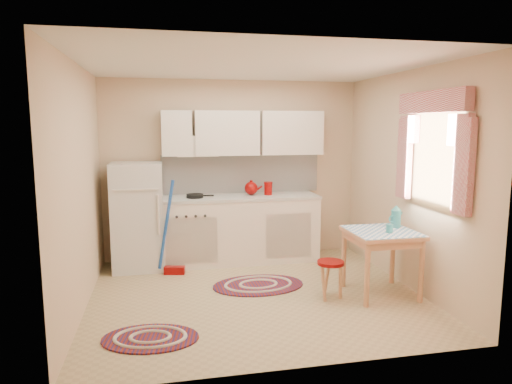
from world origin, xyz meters
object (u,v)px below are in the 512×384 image
(table, at_px, (381,263))
(stool, at_px, (330,280))
(base_cabinets, at_px, (236,230))
(fridge, at_px, (138,216))

(table, relative_size, stool, 1.71)
(base_cabinets, distance_m, stool, 1.78)
(fridge, xyz_separation_m, base_cabinets, (1.30, 0.05, -0.26))
(base_cabinets, relative_size, table, 3.12)
(fridge, height_order, base_cabinets, fridge)
(base_cabinets, xyz_separation_m, table, (1.38, -1.56, -0.08))
(fridge, height_order, stool, fridge)
(base_cabinets, bearing_deg, stool, -63.52)
(stool, bearing_deg, table, 1.18)
(table, bearing_deg, fridge, 150.58)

